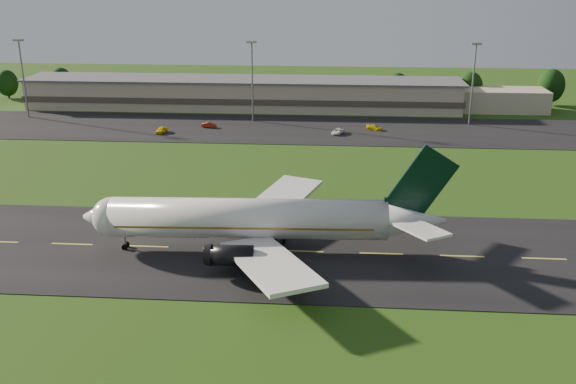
# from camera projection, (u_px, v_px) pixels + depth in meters

# --- Properties ---
(ground) EXTENTS (360.00, 360.00, 0.00)m
(ground) POSITION_uv_depth(u_px,v_px,m) (147.00, 247.00, 90.97)
(ground) COLOR #1D4010
(ground) RESTS_ON ground
(taxiway) EXTENTS (220.00, 30.00, 0.10)m
(taxiway) POSITION_uv_depth(u_px,v_px,m) (147.00, 247.00, 90.96)
(taxiway) COLOR black
(taxiway) RESTS_ON ground
(apron) EXTENTS (260.00, 30.00, 0.10)m
(apron) POSITION_uv_depth(u_px,v_px,m) (229.00, 128.00, 158.74)
(apron) COLOR black
(apron) RESTS_ON ground
(airliner) EXTENTS (51.29, 42.14, 15.57)m
(airliner) POSITION_uv_depth(u_px,v_px,m) (255.00, 219.00, 88.39)
(airliner) COLOR white
(airliner) RESTS_ON ground
(terminal) EXTENTS (145.00, 16.00, 8.40)m
(terminal) POSITION_uv_depth(u_px,v_px,m) (265.00, 94.00, 179.76)
(terminal) COLOR tan
(terminal) RESTS_ON ground
(light_mast_west) EXTENTS (2.40, 1.20, 20.35)m
(light_mast_west) POSITION_uv_depth(u_px,v_px,m) (22.00, 69.00, 165.93)
(light_mast_west) COLOR gray
(light_mast_west) RESTS_ON ground
(light_mast_centre) EXTENTS (2.40, 1.20, 20.35)m
(light_mast_centre) POSITION_uv_depth(u_px,v_px,m) (252.00, 72.00, 161.74)
(light_mast_centre) COLOR gray
(light_mast_centre) RESTS_ON ground
(light_mast_east) EXTENTS (2.40, 1.20, 20.35)m
(light_mast_east) POSITION_uv_depth(u_px,v_px,m) (474.00, 74.00, 157.90)
(light_mast_east) COLOR gray
(light_mast_east) RESTS_ON ground
(tree_line) EXTENTS (196.57, 9.31, 10.46)m
(tree_line) POSITION_uv_depth(u_px,v_px,m) (388.00, 86.00, 185.85)
(tree_line) COLOR black
(tree_line) RESTS_ON ground
(service_vehicle_a) EXTENTS (2.44, 4.46, 1.44)m
(service_vehicle_a) POSITION_uv_depth(u_px,v_px,m) (161.00, 130.00, 153.46)
(service_vehicle_a) COLOR yellow
(service_vehicle_a) RESTS_ON apron
(service_vehicle_b) EXTENTS (3.88, 1.97, 1.22)m
(service_vehicle_b) POSITION_uv_depth(u_px,v_px,m) (209.00, 125.00, 158.68)
(service_vehicle_b) COLOR #A51D0B
(service_vehicle_b) RESTS_ON apron
(service_vehicle_c) EXTENTS (3.49, 4.85, 1.23)m
(service_vehicle_c) POSITION_uv_depth(u_px,v_px,m) (338.00, 131.00, 152.47)
(service_vehicle_c) COLOR white
(service_vehicle_c) RESTS_ON apron
(service_vehicle_d) EXTENTS (4.40, 3.36, 1.19)m
(service_vehicle_d) POSITION_uv_depth(u_px,v_px,m) (375.00, 127.00, 156.37)
(service_vehicle_d) COLOR yellow
(service_vehicle_d) RESTS_ON apron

